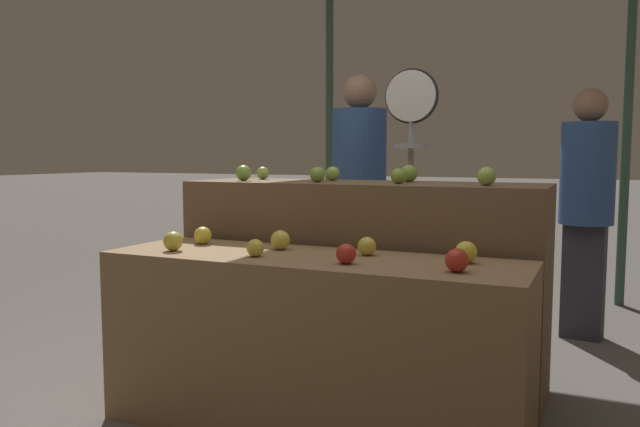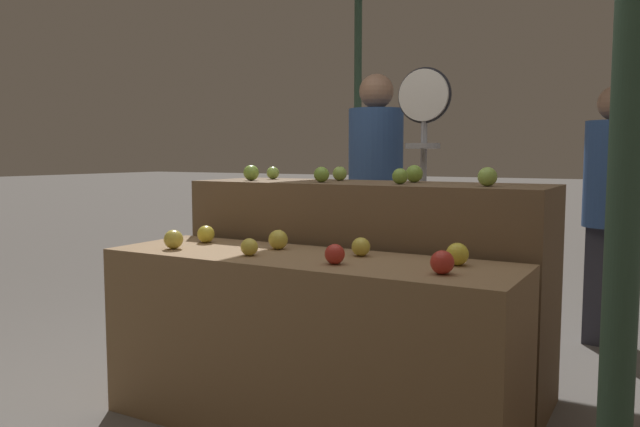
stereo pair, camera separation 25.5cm
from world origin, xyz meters
TOP-DOWN VIEW (x-y plane):
  - display_counter_front at (0.00, 0.00)m, footprint 1.79×0.55m
  - display_counter_back at (0.00, 0.60)m, footprint 1.79×0.55m
  - apple_front_0 at (-0.62, -0.12)m, footprint 0.09×0.09m
  - apple_front_1 at (-0.21, -0.10)m, footprint 0.07×0.07m
  - apple_front_2 at (0.20, -0.11)m, footprint 0.08×0.08m
  - apple_front_3 at (0.63, -0.10)m, footprint 0.09×0.09m
  - apple_front_4 at (-0.62, 0.11)m, footprint 0.08×0.08m
  - apple_front_5 at (-0.20, 0.11)m, footprint 0.09×0.09m
  - apple_front_6 at (0.20, 0.12)m, footprint 0.08×0.08m
  - apple_front_7 at (0.62, 0.10)m, footprint 0.09×0.09m
  - apple_back_0 at (-0.63, 0.49)m, footprint 0.08×0.08m
  - apple_back_1 at (-0.20, 0.49)m, footprint 0.08×0.08m
  - apple_back_2 at (0.22, 0.50)m, footprint 0.07×0.07m
  - apple_back_3 at (0.62, 0.50)m, footprint 0.08×0.08m
  - apple_back_4 at (-0.63, 0.71)m, footprint 0.07×0.07m
  - apple_back_5 at (-0.21, 0.71)m, footprint 0.08×0.08m
  - apple_back_6 at (0.21, 0.71)m, footprint 0.09×0.09m
  - produce_scale at (0.07, 1.22)m, footprint 0.32×0.20m
  - person_vendor_at_scale at (-0.36, 1.50)m, footprint 0.44×0.44m
  - person_customer_left at (1.00, 1.95)m, footprint 0.37×0.37m

SIDE VIEW (x-z plane):
  - display_counter_front at x=0.00m, z-range 0.00..0.75m
  - display_counter_back at x=0.00m, z-range 0.00..1.04m
  - apple_front_1 at x=-0.21m, z-range 0.75..0.83m
  - apple_front_6 at x=0.20m, z-range 0.75..0.83m
  - apple_front_2 at x=0.20m, z-range 0.75..0.83m
  - apple_front_4 at x=-0.62m, z-range 0.75..0.84m
  - apple_front_3 at x=0.63m, z-range 0.75..0.84m
  - apple_front_0 at x=-0.62m, z-range 0.75..0.84m
  - apple_front_7 at x=0.62m, z-range 0.75..0.84m
  - apple_front_5 at x=-0.20m, z-range 0.75..0.84m
  - person_customer_left at x=1.00m, z-range 0.12..1.71m
  - person_vendor_at_scale at x=-0.36m, z-range 0.13..1.82m
  - apple_back_4 at x=-0.63m, z-range 1.04..1.11m
  - apple_back_2 at x=0.22m, z-range 1.04..1.11m
  - apple_back_5 at x=-0.21m, z-range 1.04..1.11m
  - apple_back_1 at x=-0.20m, z-range 1.04..1.12m
  - apple_back_0 at x=-0.63m, z-range 1.04..1.12m
  - apple_back_3 at x=0.62m, z-range 1.04..1.12m
  - apple_back_6 at x=0.21m, z-range 1.04..1.12m
  - produce_scale at x=0.07m, z-range 0.40..2.07m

